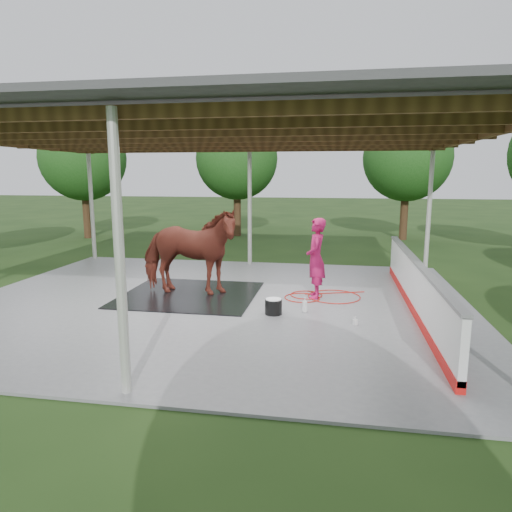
% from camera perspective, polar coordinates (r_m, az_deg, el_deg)
% --- Properties ---
extents(ground, '(100.00, 100.00, 0.00)m').
position_cam_1_polar(ground, '(11.07, -5.28, -5.89)').
color(ground, '#1E3814').
extents(concrete_slab, '(12.00, 10.00, 0.05)m').
position_cam_1_polar(concrete_slab, '(11.06, -5.28, -5.76)').
color(concrete_slab, slate).
rests_on(concrete_slab, ground).
extents(pavilion_structure, '(12.60, 10.60, 4.05)m').
position_cam_1_polar(pavilion_structure, '(10.67, -5.64, 15.03)').
color(pavilion_structure, beige).
rests_on(pavilion_structure, ground).
extents(dasher_board, '(0.16, 8.00, 1.15)m').
position_cam_1_polar(dasher_board, '(10.70, 19.24, -3.70)').
color(dasher_board, red).
rests_on(dasher_board, concrete_slab).
extents(tree_belt, '(28.00, 28.00, 5.80)m').
position_cam_1_polar(tree_belt, '(11.46, -2.90, 13.84)').
color(tree_belt, '#382314').
rests_on(tree_belt, ground).
extents(rubber_mat, '(3.31, 3.10, 0.02)m').
position_cam_1_polar(rubber_mat, '(11.68, -8.29, -4.77)').
color(rubber_mat, black).
rests_on(rubber_mat, concrete_slab).
extents(horse, '(2.58, 1.19, 2.17)m').
position_cam_1_polar(horse, '(11.45, -8.43, 0.54)').
color(horse, maroon).
rests_on(horse, rubber_mat).
extents(handler, '(0.51, 0.75, 1.97)m').
position_cam_1_polar(handler, '(11.21, 7.49, -0.28)').
color(handler, '#AD124E').
rests_on(handler, concrete_slab).
extents(wash_bucket, '(0.37, 0.37, 0.34)m').
position_cam_1_polar(wash_bucket, '(9.98, 2.20, -6.30)').
color(wash_bucket, black).
rests_on(wash_bucket, concrete_slab).
extents(soap_bottle_a, '(0.17, 0.17, 0.33)m').
position_cam_1_polar(soap_bottle_a, '(10.18, 6.11, -6.08)').
color(soap_bottle_a, silver).
rests_on(soap_bottle_a, concrete_slab).
extents(soap_bottle_b, '(0.11, 0.11, 0.17)m').
position_cam_1_polar(soap_bottle_b, '(9.52, 12.29, -7.92)').
color(soap_bottle_b, '#338CD8').
rests_on(soap_bottle_b, concrete_slab).
extents(hose_coil, '(1.98, 1.34, 0.02)m').
position_cam_1_polar(hose_coil, '(11.49, 8.08, -5.02)').
color(hose_coil, '#AD150C').
rests_on(hose_coil, concrete_slab).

